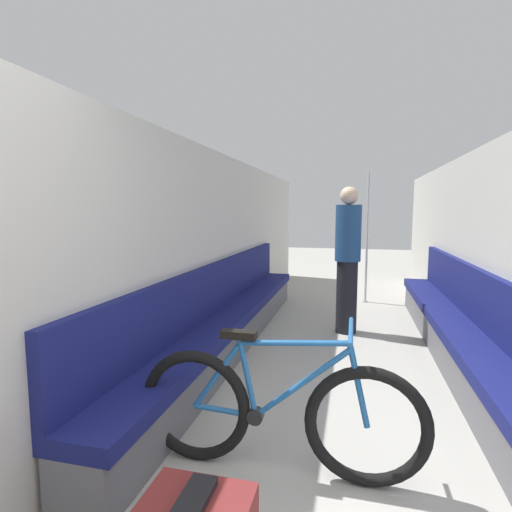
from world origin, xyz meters
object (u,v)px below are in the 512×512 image
at_px(bench_seat_row_left, 230,320).
at_px(bench_seat_row_right, 462,336).
at_px(passenger_standing, 348,258).
at_px(bicycle, 276,413).
at_px(grab_pole_near, 367,240).

distance_m(bench_seat_row_left, bench_seat_row_right, 2.25).
distance_m(bench_seat_row_left, passenger_standing, 1.59).
bearing_deg(passenger_standing, bicycle, -13.41).
bearing_deg(bench_seat_row_right, bench_seat_row_left, 180.00).
bearing_deg(bench_seat_row_left, bench_seat_row_right, 0.00).
height_order(bench_seat_row_right, grab_pole_near, grab_pole_near).
bearing_deg(grab_pole_near, bench_seat_row_right, -72.84).
bearing_deg(grab_pole_near, bicycle, -97.55).
height_order(bench_seat_row_left, bicycle, bench_seat_row_left).
distance_m(grab_pole_near, passenger_standing, 1.73).
height_order(bench_seat_row_left, bench_seat_row_right, same).
height_order(bench_seat_row_right, bicycle, bench_seat_row_right).
distance_m(bench_seat_row_left, grab_pole_near, 3.05).
bearing_deg(bicycle, grab_pole_near, 71.26).
distance_m(bench_seat_row_right, bicycle, 2.33).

